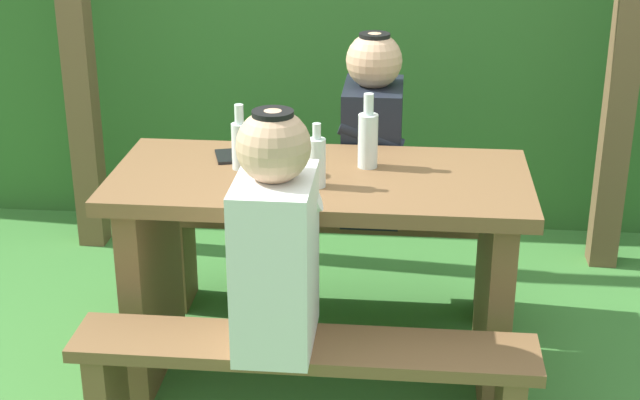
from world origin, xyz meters
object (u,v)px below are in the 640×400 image
Objects in this scene: drinking_glass at (294,162)px; bottle_center at (240,143)px; picnic_table at (320,243)px; person_white_shirt at (275,240)px; bench_near at (304,377)px; bottle_left at (368,138)px; cell_phone at (226,156)px; bottle_right at (316,161)px; person_black_coat at (372,134)px; bench_far at (332,240)px.

drinking_glass is 0.20m from bottle_center.
drinking_glass reaches higher than picnic_table.
picnic_table is 1.95× the size of person_white_shirt.
bench_near is at bearing -80.21° from drinking_glass.
bottle_left is 1.84× the size of cell_phone.
drinking_glass reaches higher than bench_near.
bottle_right is (0.08, 0.39, 0.10)m from person_white_shirt.
person_white_shirt is 1.00× the size of person_black_coat.
bottle_center is at bearing 116.90° from bench_near.
picnic_table is 0.45m from cell_phone.
person_white_shirt is 8.30× the size of drinking_glass.
person_white_shirt reaches higher than drinking_glass.
picnic_table is at bearing -90.00° from bench_far.
bench_near is 0.72m from drinking_glass.
picnic_table is 0.36m from bottle_right.
bottle_left is 0.43m from bottle_center.
bottle_right reaches higher than drinking_glass.
picnic_table is at bearing -149.20° from bottle_left.
picnic_table is 10.00× the size of cell_phone.
drinking_glass is at bearing 129.92° from bottle_right.
drinking_glass is 0.62× the size of cell_phone.
bench_near is at bearing -90.00° from picnic_table.
bench_far is 0.48m from person_black_coat.
cell_phone reaches higher than bench_far.
cell_phone is (-0.07, 0.10, -0.09)m from bottle_center.
bottle_right is 0.94× the size of bottle_center.
person_white_shirt is at bearing -89.28° from drinking_glass.
person_white_shirt reaches higher than bottle_right.
drinking_glass is at bearing -114.87° from person_black_coat.
bench_near is 10.00× the size of cell_phone.
bottle_left is 0.26m from bottle_right.
person_white_shirt and person_black_coat have the same top height.
bottle_center is 0.15m from cell_phone.
bottle_left is at bearing -89.83° from person_black_coat.
bottle_left reaches higher than bench_near.
drinking_glass reaches higher than bench_far.
person_black_coat is 5.14× the size of cell_phone.
person_black_coat reaches higher than bench_far.
bench_far is (0.00, 1.01, 0.00)m from bench_near.
bottle_left is at bearing -69.70° from bench_far.
bottle_right is at bearing -27.51° from bottle_center.
cell_phone is at bearing -143.30° from person_black_coat.
cell_phone is (-0.34, 0.24, -0.08)m from bottle_right.
picnic_table is 1.95× the size of person_black_coat.
bottle_left is at bearing 68.61° from person_white_shirt.
bottle_center is (-0.19, 0.54, 0.11)m from person_white_shirt.
bench_near is 16.16× the size of drinking_glass.
bench_far is at bearing 178.75° from person_black_coat.
bench_near is 0.68m from bottle_right.
person_white_shirt reaches higher than bottle_left.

